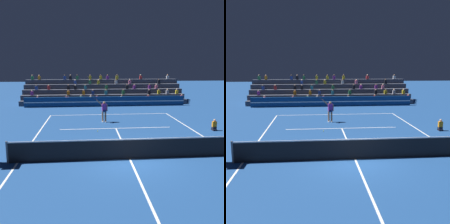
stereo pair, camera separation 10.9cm
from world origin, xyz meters
TOP-DOWN VIEW (x-y plane):
  - ground_plane at (0.00, 0.00)m, footprint 120.00×120.00m
  - court_lines at (0.00, 0.00)m, footprint 11.10×23.90m
  - tennis_net at (0.00, 0.00)m, footprint 12.00×0.10m
  - sponsor_banner_wall at (0.00, 16.77)m, footprint 18.00×0.26m
  - bleacher_stand at (-0.00, 20.57)m, footprint 19.57×4.75m
  - ball_kid_courtside at (6.96, 5.11)m, footprint 0.30×0.36m
  - tennis_player at (-0.75, 8.65)m, footprint 1.31×0.40m
  - tennis_ball at (-1.39, 5.64)m, footprint 0.07×0.07m

SIDE VIEW (x-z plane):
  - ground_plane at x=0.00m, z-range 0.00..0.00m
  - court_lines at x=0.00m, z-range 0.00..0.01m
  - tennis_ball at x=-1.39m, z-range 0.00..0.07m
  - ball_kid_courtside at x=6.96m, z-range -0.09..0.75m
  - tennis_net at x=0.00m, z-range -0.01..1.09m
  - sponsor_banner_wall at x=0.00m, z-range 0.00..1.10m
  - tennis_player at x=-0.75m, z-range -0.17..2.13m
  - bleacher_stand at x=0.00m, z-range -0.67..2.71m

